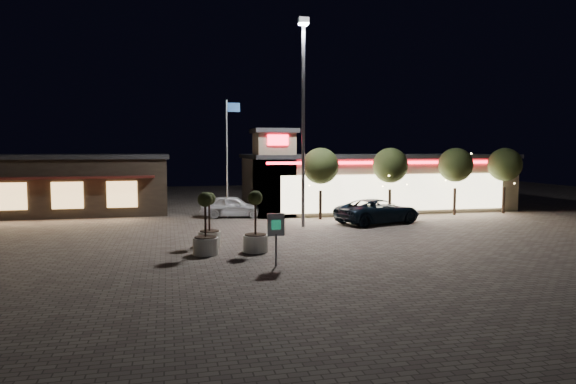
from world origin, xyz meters
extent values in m
plane|color=#6D6359|center=(0.00, 0.00, 0.00)|extent=(90.00, 90.00, 0.00)
cube|color=gray|center=(10.00, 16.00, 2.00)|extent=(20.00, 8.00, 4.00)
cube|color=#262628|center=(10.00, 16.00, 4.15)|extent=(20.40, 8.40, 0.30)
cube|color=#FFF0BF|center=(10.00, 11.95, 1.60)|extent=(17.00, 0.12, 2.60)
cube|color=#FF142A|center=(10.00, 11.92, 3.75)|extent=(19.00, 0.10, 0.18)
cube|color=gray|center=(1.30, 13.30, 2.90)|extent=(2.60, 2.60, 5.80)
cube|color=#262628|center=(1.30, 13.30, 5.95)|extent=(3.00, 3.00, 0.30)
cube|color=#FF142A|center=(1.30, 11.95, 5.30)|extent=(1.40, 0.10, 0.70)
cube|color=#382D23|center=(-14.00, 20.00, 2.00)|extent=(16.00, 10.00, 4.00)
cube|color=#262628|center=(-14.00, 20.00, 4.15)|extent=(16.40, 10.40, 0.30)
cube|color=#591E19|center=(-14.00, 14.60, 2.80)|extent=(14.40, 0.80, 0.15)
cube|color=#FFC472|center=(-16.00, 14.95, 1.60)|extent=(2.00, 0.12, 1.80)
cube|color=#FFC472|center=(-12.50, 14.95, 1.60)|extent=(2.00, 0.12, 1.80)
cube|color=#FFC472|center=(-9.00, 14.95, 1.60)|extent=(2.00, 0.12, 1.80)
cylinder|color=gray|center=(2.00, 8.00, 6.00)|extent=(0.20, 0.20, 12.00)
cube|color=gray|center=(2.00, 8.00, 12.20)|extent=(0.60, 0.40, 0.35)
cube|color=white|center=(2.00, 8.00, 12.00)|extent=(0.45, 0.30, 0.08)
cylinder|color=white|center=(-2.00, 13.00, 4.00)|extent=(0.10, 0.10, 8.00)
cube|color=#26508D|center=(-1.55, 13.00, 7.50)|extent=(0.90, 0.04, 0.60)
cylinder|color=#332319|center=(4.00, 11.00, 0.96)|extent=(0.20, 0.20, 1.92)
sphere|color=#2D3819|center=(4.00, 11.00, 3.58)|extent=(2.42, 2.42, 2.42)
cylinder|color=#332319|center=(9.00, 11.00, 0.96)|extent=(0.20, 0.20, 1.92)
sphere|color=#2D3819|center=(9.00, 11.00, 3.58)|extent=(2.42, 2.42, 2.42)
cylinder|color=#332319|center=(14.00, 11.00, 0.96)|extent=(0.20, 0.20, 1.92)
sphere|color=#2D3819|center=(14.00, 11.00, 3.58)|extent=(2.42, 2.42, 2.42)
cylinder|color=#332319|center=(18.00, 11.00, 0.96)|extent=(0.20, 0.20, 1.92)
sphere|color=#2D3819|center=(18.00, 11.00, 3.58)|extent=(2.42, 2.42, 2.42)
imported|color=black|center=(7.00, 8.32, 0.78)|extent=(6.11, 4.04, 1.56)
imported|color=white|center=(-1.60, 13.33, 0.76)|extent=(4.70, 2.57, 1.51)
cylinder|color=silver|center=(-4.34, 0.99, 0.38)|extent=(1.13, 1.13, 0.76)
cylinder|color=black|center=(-4.34, 0.99, 0.77)|extent=(0.98, 0.98, 0.06)
cylinder|color=#332319|center=(-4.34, 0.99, 1.65)|extent=(0.09, 0.09, 1.70)
sphere|color=#2D3819|center=(-4.34, 0.99, 2.46)|extent=(0.66, 0.66, 0.66)
cylinder|color=silver|center=(-2.08, 1.12, 0.38)|extent=(1.14, 1.14, 0.76)
cylinder|color=black|center=(-2.08, 1.12, 0.78)|extent=(0.99, 0.99, 0.06)
cylinder|color=#332319|center=(-2.08, 1.12, 1.66)|extent=(0.09, 0.09, 1.71)
sphere|color=#2D3819|center=(-2.08, 1.12, 2.47)|extent=(0.66, 0.66, 0.66)
cylinder|color=silver|center=(-4.01, 2.97, 0.36)|extent=(1.07, 1.07, 0.71)
cylinder|color=black|center=(-4.01, 2.97, 0.73)|extent=(0.92, 0.92, 0.05)
cylinder|color=#332319|center=(-4.01, 2.97, 1.55)|extent=(0.09, 0.09, 1.60)
sphere|color=#2D3819|center=(-4.01, 2.97, 2.31)|extent=(0.62, 0.62, 0.62)
cylinder|color=gray|center=(-1.77, -1.95, 0.65)|extent=(0.09, 0.09, 1.29)
cube|color=white|center=(-1.77, -1.95, 1.67)|extent=(0.70, 0.10, 0.91)
cube|color=#199660|center=(-1.77, -2.00, 1.67)|extent=(0.38, 0.04, 0.38)
camera|label=1|loc=(-5.93, -21.74, 4.63)|focal=32.00mm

